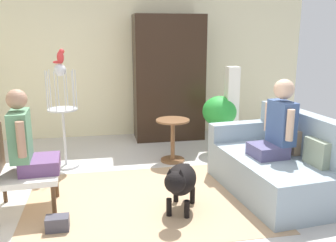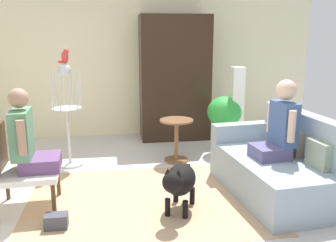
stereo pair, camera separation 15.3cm
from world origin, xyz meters
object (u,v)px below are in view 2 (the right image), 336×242
at_px(person_on_couch, 280,126).
at_px(person_on_armchair, 28,139).
at_px(bird_cage_stand, 67,115).
at_px(potted_plant, 224,115).
at_px(column_lamp, 236,111).
at_px(round_end_table, 176,137).
at_px(handbag, 56,221).
at_px(armoire_cabinet, 175,78).
at_px(couch, 279,167).
at_px(armchair, 13,163).
at_px(parrot, 65,56).
at_px(dog, 179,181).

bearing_deg(person_on_couch, person_on_armchair, 178.72).
height_order(person_on_armchair, bird_cage_stand, bird_cage_stand).
bearing_deg(person_on_couch, bird_cage_stand, 151.19).
relative_size(potted_plant, column_lamp, 0.66).
xyz_separation_m(person_on_couch, round_end_table, (-0.94, 1.28, -0.45)).
relative_size(column_lamp, handbag, 6.16).
bearing_deg(round_end_table, armoire_cabinet, 81.90).
distance_m(round_end_table, handbag, 2.25).
height_order(couch, person_on_armchair, person_on_armchair).
xyz_separation_m(column_lamp, handbag, (-2.42, -1.97, -0.58)).
bearing_deg(person_on_couch, round_end_table, 126.20).
relative_size(person_on_armchair, column_lamp, 0.65).
height_order(armchair, handbag, armchair).
bearing_deg(parrot, person_on_armchair, -101.71).
distance_m(parrot, column_lamp, 2.61).
distance_m(person_on_couch, armoire_cabinet, 2.63).
bearing_deg(couch, person_on_couch, -139.64).
bearing_deg(armchair, handbag, -44.95).
xyz_separation_m(person_on_armchair, column_lamp, (2.72, 1.50, -0.11)).
height_order(person_on_couch, person_on_armchair, person_on_couch).
height_order(armchair, dog, armchair).
height_order(person_on_couch, potted_plant, person_on_couch).
relative_size(armchair, round_end_table, 1.45).
bearing_deg(handbag, parrot, 91.13).
relative_size(person_on_armchair, armoire_cabinet, 0.41).
bearing_deg(couch, column_lamp, 90.19).
distance_m(person_on_couch, bird_cage_stand, 2.78).
distance_m(person_on_couch, round_end_table, 1.65).
bearing_deg(potted_plant, couch, -83.55).
bearing_deg(potted_plant, person_on_armchair, -148.81).
bearing_deg(potted_plant, handbag, -138.10).
height_order(couch, person_on_couch, person_on_couch).
distance_m(potted_plant, column_lamp, 0.19).
relative_size(parrot, potted_plant, 0.22).
bearing_deg(armchair, person_on_armchair, 3.19).
height_order(bird_cage_stand, column_lamp, bird_cage_stand).
xyz_separation_m(round_end_table, bird_cage_stand, (-1.50, 0.06, 0.36)).
xyz_separation_m(parrot, armoire_cabinet, (1.66, 1.17, -0.46)).
relative_size(person_on_armchair, round_end_table, 1.39).
bearing_deg(bird_cage_stand, round_end_table, -2.29).
relative_size(armchair, potted_plant, 1.03).
xyz_separation_m(person_on_armchair, potted_plant, (2.55, 1.54, -0.18)).
bearing_deg(column_lamp, person_on_armchair, -151.13).
distance_m(armchair, armoire_cabinet, 3.27).
bearing_deg(parrot, couch, -28.04).
height_order(armchair, round_end_table, armchair).
xyz_separation_m(person_on_couch, person_on_armchair, (-2.69, 0.06, -0.05)).
xyz_separation_m(person_on_armchair, armoire_cabinet, (1.92, 2.45, 0.29)).
distance_m(armchair, parrot, 1.69).
bearing_deg(couch, person_on_armchair, 179.40).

